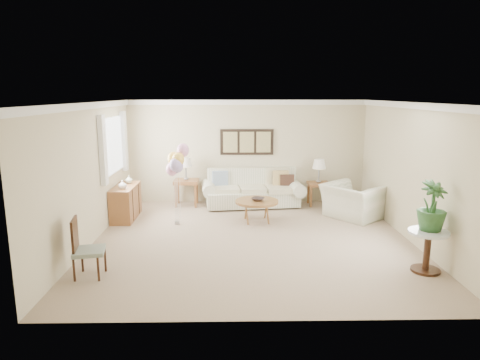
{
  "coord_description": "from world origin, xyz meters",
  "views": [
    {
      "loc": [
        -0.37,
        -7.82,
        2.76
      ],
      "look_at": [
        -0.22,
        0.6,
        1.05
      ],
      "focal_mm": 32.0,
      "sensor_mm": 36.0,
      "label": 1
    }
  ],
  "objects_px": {
    "balloon_cluster": "(177,162)",
    "coffee_table": "(257,202)",
    "armchair": "(353,201)",
    "accent_chair": "(84,247)",
    "sofa": "(252,191)"
  },
  "relations": [
    {
      "from": "sofa",
      "to": "balloon_cluster",
      "type": "relative_size",
      "value": 1.48
    },
    {
      "from": "sofa",
      "to": "accent_chair",
      "type": "height_order",
      "value": "accent_chair"
    },
    {
      "from": "coffee_table",
      "to": "armchair",
      "type": "height_order",
      "value": "armchair"
    },
    {
      "from": "accent_chair",
      "to": "balloon_cluster",
      "type": "distance_m",
      "value": 2.96
    },
    {
      "from": "armchair",
      "to": "balloon_cluster",
      "type": "bearing_deg",
      "value": 58.05
    },
    {
      "from": "sofa",
      "to": "coffee_table",
      "type": "height_order",
      "value": "sofa"
    },
    {
      "from": "coffee_table",
      "to": "armchair",
      "type": "xyz_separation_m",
      "value": [
        2.17,
        0.25,
        -0.06
      ]
    },
    {
      "from": "armchair",
      "to": "accent_chair",
      "type": "relative_size",
      "value": 1.27
    },
    {
      "from": "sofa",
      "to": "armchair",
      "type": "bearing_deg",
      "value": -26.85
    },
    {
      "from": "armchair",
      "to": "coffee_table",
      "type": "bearing_deg",
      "value": 57.81
    },
    {
      "from": "sofa",
      "to": "armchair",
      "type": "xyz_separation_m",
      "value": [
        2.21,
        -1.12,
        0.02
      ]
    },
    {
      "from": "accent_chair",
      "to": "balloon_cluster",
      "type": "relative_size",
      "value": 0.53
    },
    {
      "from": "balloon_cluster",
      "to": "coffee_table",
      "type": "bearing_deg",
      "value": 7.22
    },
    {
      "from": "armchair",
      "to": "balloon_cluster",
      "type": "relative_size",
      "value": 0.67
    },
    {
      "from": "coffee_table",
      "to": "balloon_cluster",
      "type": "xyz_separation_m",
      "value": [
        -1.69,
        -0.21,
        0.93
      ]
    }
  ]
}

